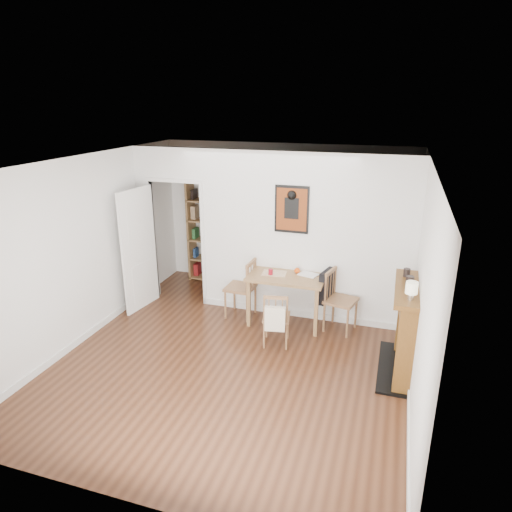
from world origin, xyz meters
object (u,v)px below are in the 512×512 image
(red_glass, at_px, (271,272))
(ceramic_jar_b, at_px, (407,273))
(chair_left, at_px, (240,288))
(fireplace, at_px, (407,327))
(chair_right, at_px, (340,300))
(mantel_lamp, at_px, (412,289))
(chair_front, at_px, (276,318))
(notebook, at_px, (308,274))
(dining_table, at_px, (287,281))
(bookshelf, at_px, (211,231))
(ceramic_jar_a, at_px, (410,281))
(orange_fruit, at_px, (297,271))

(red_glass, relative_size, ceramic_jar_b, 0.83)
(chair_left, xyz_separation_m, fireplace, (2.50, -0.85, 0.14))
(chair_right, height_order, fireplace, fireplace)
(red_glass, distance_m, mantel_lamp, 2.35)
(chair_front, height_order, notebook, chair_front)
(dining_table, relative_size, bookshelf, 0.58)
(notebook, bearing_deg, ceramic_jar_a, -32.62)
(notebook, distance_m, mantel_lamp, 2.02)
(chair_right, height_order, notebook, chair_right)
(fireplace, height_order, notebook, fireplace)
(bookshelf, height_order, orange_fruit, bookshelf)
(bookshelf, bearing_deg, red_glass, -41.16)
(chair_front, bearing_deg, orange_fruit, 82.98)
(ceramic_jar_b, bearing_deg, bookshelf, 152.60)
(fireplace, height_order, red_glass, fireplace)
(bookshelf, bearing_deg, chair_right, -26.53)
(chair_right, distance_m, bookshelf, 2.96)
(ceramic_jar_a, height_order, ceramic_jar_b, ceramic_jar_a)
(orange_fruit, bearing_deg, red_glass, -153.55)
(mantel_lamp, bearing_deg, bookshelf, 144.29)
(dining_table, xyz_separation_m, bookshelf, (-1.80, 1.30, 0.29))
(dining_table, bearing_deg, orange_fruit, 43.94)
(chair_right, height_order, red_glass, chair_right)
(dining_table, bearing_deg, ceramic_jar_b, -16.79)
(orange_fruit, xyz_separation_m, mantel_lamp, (1.61, -1.36, 0.46))
(ceramic_jar_a, bearing_deg, bookshelf, 149.13)
(bookshelf, height_order, ceramic_jar_b, bookshelf)
(chair_front, xyz_separation_m, red_glass, (-0.27, 0.63, 0.42))
(red_glass, height_order, ceramic_jar_b, ceramic_jar_b)
(orange_fruit, bearing_deg, notebook, -6.14)
(notebook, height_order, ceramic_jar_a, ceramic_jar_a)
(chair_front, bearing_deg, mantel_lamp, -17.68)
(bookshelf, height_order, red_glass, bookshelf)
(ceramic_jar_a, bearing_deg, ceramic_jar_b, 96.65)
(chair_right, height_order, bookshelf, bookshelf)
(fireplace, height_order, mantel_lamp, mantel_lamp)
(fireplace, bearing_deg, orange_fruit, 149.12)
(chair_left, xyz_separation_m, red_glass, (0.51, -0.06, 0.36))
(chair_front, bearing_deg, dining_table, 91.99)
(chair_left, bearing_deg, notebook, 5.45)
(chair_right, bearing_deg, orange_fruit, 169.75)
(chair_right, distance_m, ceramic_jar_b, 1.25)
(bookshelf, bearing_deg, orange_fruit, -31.47)
(chair_front, distance_m, bookshelf, 2.77)
(chair_left, distance_m, orange_fruit, 0.96)
(notebook, height_order, ceramic_jar_b, ceramic_jar_b)
(fireplace, xyz_separation_m, ceramic_jar_b, (-0.06, 0.34, 0.60))
(ceramic_jar_b, bearing_deg, dining_table, 163.21)
(ceramic_jar_a, relative_size, ceramic_jar_b, 1.12)
(chair_front, distance_m, red_glass, 0.81)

